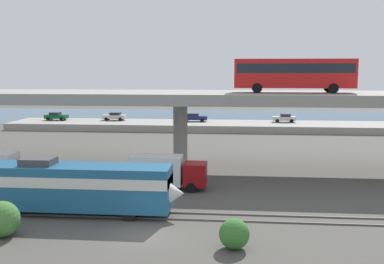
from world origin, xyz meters
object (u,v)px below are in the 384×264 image
(service_truck_east, at_px, (166,171))
(parked_car_3, at_px, (56,116))
(train_locomotive, at_px, (82,185))
(parked_car_2, at_px, (284,118))
(parked_car_1, at_px, (115,116))
(service_truck_west, at_px, (0,168))
(parked_car_0, at_px, (194,117))
(transit_bus_on_overpass, at_px, (294,72))

(service_truck_east, bearing_deg, parked_car_3, 121.98)
(train_locomotive, bearing_deg, parked_car_2, 69.41)
(service_truck_east, bearing_deg, parked_car_1, 110.29)
(parked_car_1, distance_m, parked_car_3, 11.05)
(service_truck_west, relative_size, parked_car_3, 1.64)
(parked_car_0, bearing_deg, service_truck_east, -87.96)
(parked_car_0, distance_m, parked_car_1, 15.11)
(parked_car_0, bearing_deg, parked_car_1, 177.98)
(transit_bus_on_overpass, relative_size, parked_car_3, 2.89)
(train_locomotive, relative_size, parked_car_2, 3.84)
(service_truck_east, distance_m, parked_car_0, 44.65)
(transit_bus_on_overpass, relative_size, parked_car_2, 2.92)
(service_truck_west, xyz_separation_m, service_truck_east, (15.58, 0.00, 0.00))
(parked_car_3, bearing_deg, service_truck_east, -58.02)
(parked_car_0, xyz_separation_m, parked_car_3, (-26.13, -0.23, -0.00))
(parked_car_1, xyz_separation_m, parked_car_3, (-11.03, -0.76, -0.00))
(service_truck_east, relative_size, parked_car_1, 1.58)
(parked_car_1, bearing_deg, transit_bus_on_overpass, 127.40)
(parked_car_3, bearing_deg, parked_car_0, 0.50)
(train_locomotive, bearing_deg, service_truck_west, 142.97)
(parked_car_0, height_order, parked_car_3, same)
(service_truck_west, height_order, parked_car_2, service_truck_west)
(train_locomotive, height_order, parked_car_1, train_locomotive)
(train_locomotive, relative_size, parked_car_1, 3.65)
(transit_bus_on_overpass, height_order, parked_car_1, transit_bus_on_overpass)
(service_truck_west, relative_size, parked_car_0, 1.47)
(transit_bus_on_overpass, bearing_deg, service_truck_east, 33.05)
(train_locomotive, height_order, service_truck_east, train_locomotive)
(transit_bus_on_overpass, bearing_deg, train_locomotive, 42.53)
(parked_car_1, bearing_deg, parked_car_0, 177.98)
(train_locomotive, height_order, transit_bus_on_overpass, transit_bus_on_overpass)
(service_truck_east, bearing_deg, train_locomotive, -123.07)
(transit_bus_on_overpass, relative_size, parked_car_1, 2.78)
(train_locomotive, height_order, service_truck_west, train_locomotive)
(transit_bus_on_overpass, bearing_deg, parked_car_2, -94.38)
(parked_car_2, bearing_deg, transit_bus_on_overpass, 85.62)
(transit_bus_on_overpass, xyz_separation_m, service_truck_west, (-27.49, -7.75, -8.76))
(transit_bus_on_overpass, height_order, parked_car_2, transit_bus_on_overpass)
(transit_bus_on_overpass, height_order, parked_car_0, transit_bus_on_overpass)
(parked_car_1, bearing_deg, parked_car_3, 3.95)
(service_truck_west, relative_size, parked_car_1, 1.58)
(train_locomotive, height_order, parked_car_0, train_locomotive)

